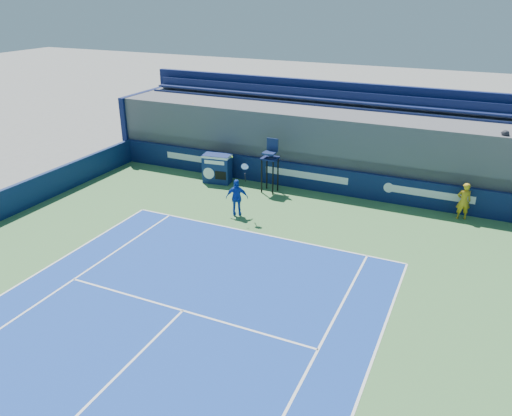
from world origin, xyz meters
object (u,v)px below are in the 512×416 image
at_px(match_clock, 217,168).
at_px(tennis_player, 237,197).
at_px(umpire_chair, 270,160).
at_px(ball_person, 464,201).

height_order(match_clock, tennis_player, tennis_player).
bearing_deg(umpire_chair, ball_person, 3.25).
distance_m(umpire_chair, tennis_player, 3.11).
relative_size(ball_person, match_clock, 1.11).
relative_size(umpire_chair, tennis_player, 0.96).
xyz_separation_m(ball_person, match_clock, (-11.05, -0.42, -0.05)).
xyz_separation_m(ball_person, umpire_chair, (-8.27, -0.47, 0.74)).
bearing_deg(ball_person, match_clock, -15.41).
distance_m(ball_person, tennis_player, 9.14).
height_order(ball_person, tennis_player, tennis_player).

